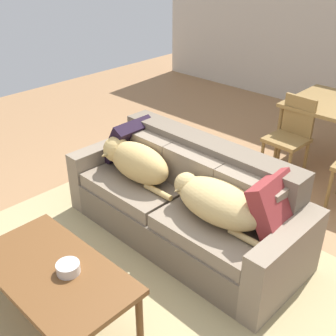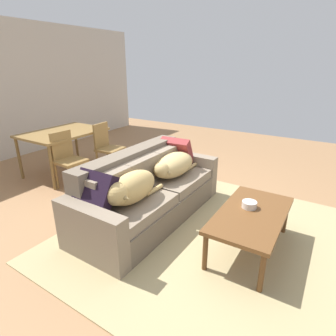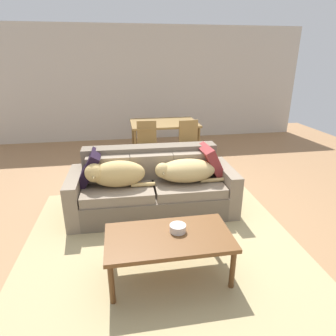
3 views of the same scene
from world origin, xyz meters
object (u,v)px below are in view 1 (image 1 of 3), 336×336
object	(u,v)px
dog_on_left_cushion	(135,161)
dining_chair_near_left	(291,134)
coffee_table	(54,275)
couch	(187,203)
throw_pillow_by_left_arm	(128,140)
throw_pillow_by_right_arm	(276,208)
bowl_on_coffee_table	(68,268)
dog_on_right_cushion	(217,201)

from	to	relation	value
dog_on_left_cushion	dining_chair_near_left	bearing A→B (deg)	72.37
coffee_table	couch	bearing A→B (deg)	89.71
coffee_table	throw_pillow_by_left_arm	bearing A→B (deg)	120.23
throw_pillow_by_left_arm	throw_pillow_by_right_arm	distance (m)	1.63
dog_on_left_cushion	dining_chair_near_left	world-z (taller)	dining_chair_near_left
throw_pillow_by_left_arm	bowl_on_coffee_table	xyz separation A→B (m)	(0.90, -1.33, -0.17)
throw_pillow_by_left_arm	bowl_on_coffee_table	world-z (taller)	throw_pillow_by_left_arm
dog_on_left_cushion	dining_chair_near_left	size ratio (longest dim) A/B	0.96
couch	dog_on_right_cushion	world-z (taller)	couch
couch	coffee_table	xyz separation A→B (m)	(-0.01, -1.32, 0.07)
coffee_table	bowl_on_coffee_table	xyz separation A→B (m)	(0.10, 0.06, 0.08)
throw_pillow_by_left_arm	coffee_table	distance (m)	1.62
couch	dog_on_right_cushion	bearing A→B (deg)	-17.23
dining_chair_near_left	couch	bearing A→B (deg)	-90.26
dog_on_right_cushion	dining_chair_near_left	world-z (taller)	dining_chair_near_left
dog_on_right_cushion	dining_chair_near_left	size ratio (longest dim) A/B	1.03
couch	throw_pillow_by_left_arm	size ratio (longest dim) A/B	4.95
dog_on_left_cushion	bowl_on_coffee_table	xyz separation A→B (m)	(0.58, -1.12, -0.14)
throw_pillow_by_right_arm	coffee_table	bearing A→B (deg)	-121.23
dog_on_left_cushion	coffee_table	world-z (taller)	dog_on_left_cushion
couch	dining_chair_near_left	bearing A→B (deg)	87.55
bowl_on_coffee_table	dog_on_left_cushion	bearing A→B (deg)	117.36
dog_on_right_cushion	dining_chair_near_left	distance (m)	1.76
bowl_on_coffee_table	throw_pillow_by_left_arm	bearing A→B (deg)	124.17
dog_on_left_cushion	throw_pillow_by_left_arm	world-z (taller)	throw_pillow_by_left_arm
throw_pillow_by_right_arm	dog_on_left_cushion	bearing A→B (deg)	-172.06
dining_chair_near_left	dog_on_right_cushion	bearing A→B (deg)	-76.37
throw_pillow_by_left_arm	throw_pillow_by_right_arm	size ratio (longest dim) A/B	0.99
dog_on_right_cushion	coffee_table	size ratio (longest dim) A/B	0.79
throw_pillow_by_right_arm	dog_on_right_cushion	bearing A→B (deg)	-156.74
couch	dog_on_left_cushion	size ratio (longest dim) A/B	2.54
couch	throw_pillow_by_left_arm	bearing A→B (deg)	176.44
couch	dog_on_right_cushion	size ratio (longest dim) A/B	2.35
dog_on_right_cushion	couch	bearing A→B (deg)	162.77
dog_on_left_cushion	dog_on_right_cushion	distance (m)	0.90
bowl_on_coffee_table	dining_chair_near_left	xyz separation A→B (m)	(0.01, 2.85, 0.02)
couch	dining_chair_near_left	xyz separation A→B (m)	(0.10, 1.59, 0.17)
couch	dog_on_right_cushion	distance (m)	0.51
dog_on_left_cushion	bowl_on_coffee_table	size ratio (longest dim) A/B	5.56
couch	coffee_table	bearing A→B (deg)	-89.25
throw_pillow_by_right_arm	bowl_on_coffee_table	size ratio (longest dim) A/B	2.87
dog_on_right_cushion	throw_pillow_by_left_arm	world-z (taller)	throw_pillow_by_left_arm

